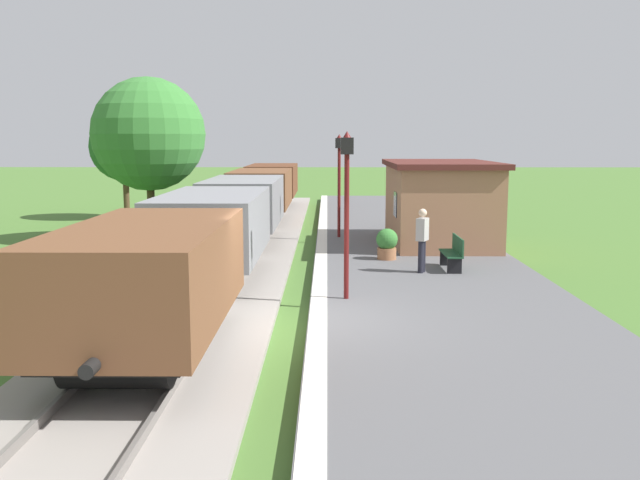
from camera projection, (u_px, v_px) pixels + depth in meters
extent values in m
plane|color=#47702D|center=(298.00, 331.00, 13.72)|extent=(160.00, 160.00, 0.00)
cube|color=#565659|center=(460.00, 326.00, 13.67)|extent=(6.00, 60.00, 0.25)
cube|color=silver|center=(318.00, 319.00, 13.68)|extent=(0.36, 60.00, 0.01)
cube|color=gray|center=(177.00, 328.00, 13.73)|extent=(3.80, 60.00, 0.12)
cube|color=slate|center=(213.00, 322.00, 13.71)|extent=(0.07, 60.00, 0.14)
cube|color=slate|center=(141.00, 322.00, 13.72)|extent=(0.07, 60.00, 0.14)
cube|color=brown|center=(148.00, 273.00, 11.48)|extent=(2.50, 5.60, 1.60)
cube|color=black|center=(149.00, 311.00, 11.58)|extent=(2.10, 5.15, 0.50)
cylinder|color=black|center=(173.00, 301.00, 13.39)|extent=(1.56, 0.84, 0.84)
cylinder|color=black|center=(118.00, 359.00, 9.84)|extent=(1.56, 0.84, 0.84)
cylinder|color=black|center=(185.00, 276.00, 14.50)|extent=(0.20, 0.30, 0.20)
cylinder|color=black|center=(90.00, 369.00, 8.66)|extent=(0.20, 0.30, 0.20)
cube|color=gray|center=(213.00, 224.00, 18.01)|extent=(2.50, 5.60, 1.60)
cube|color=black|center=(214.00, 249.00, 18.11)|extent=(2.10, 5.15, 0.50)
cylinder|color=black|center=(224.00, 248.00, 19.92)|extent=(1.56, 0.84, 0.84)
cylinder|color=black|center=(202.00, 271.00, 16.37)|extent=(1.56, 0.84, 0.84)
cylinder|color=black|center=(229.00, 233.00, 21.03)|extent=(0.20, 0.30, 0.20)
cylinder|color=black|center=(192.00, 270.00, 15.19)|extent=(0.20, 0.30, 0.20)
cube|color=gray|center=(243.00, 201.00, 24.54)|extent=(2.50, 5.60, 1.60)
cube|color=black|center=(244.00, 220.00, 24.64)|extent=(2.10, 5.15, 0.50)
cylinder|color=black|center=(249.00, 221.00, 26.45)|extent=(1.56, 0.84, 0.84)
cylinder|color=black|center=(237.00, 233.00, 22.90)|extent=(1.56, 0.84, 0.84)
cylinder|color=black|center=(253.00, 211.00, 27.56)|extent=(0.20, 0.30, 0.20)
cylinder|color=black|center=(232.00, 230.00, 21.72)|extent=(0.20, 0.30, 0.20)
cube|color=brown|center=(261.00, 188.00, 31.07)|extent=(2.50, 5.60, 1.60)
cube|color=black|center=(261.00, 203.00, 31.17)|extent=(2.10, 5.15, 0.50)
cylinder|color=black|center=(265.00, 204.00, 32.98)|extent=(1.56, 0.84, 0.84)
cylinder|color=black|center=(257.00, 212.00, 29.43)|extent=(1.56, 0.84, 0.84)
cylinder|color=black|center=(267.00, 197.00, 34.09)|extent=(0.20, 0.30, 0.20)
cylinder|color=black|center=(254.00, 209.00, 28.25)|extent=(0.20, 0.30, 0.20)
cube|color=brown|center=(273.00, 180.00, 37.60)|extent=(2.50, 5.60, 1.60)
cube|color=black|center=(273.00, 192.00, 37.70)|extent=(2.10, 5.15, 0.50)
cylinder|color=black|center=(275.00, 194.00, 39.51)|extent=(1.56, 0.84, 0.84)
cylinder|color=black|center=(270.00, 199.00, 35.96)|extent=(1.56, 0.84, 0.84)
cylinder|color=black|center=(277.00, 188.00, 40.62)|extent=(0.20, 0.30, 0.20)
cylinder|color=black|center=(268.00, 196.00, 34.78)|extent=(0.20, 0.30, 0.20)
cube|color=#9E6B4C|center=(439.00, 205.00, 23.52)|extent=(3.20, 5.50, 2.60)
cube|color=#51231E|center=(440.00, 164.00, 23.32)|extent=(3.50, 5.80, 0.18)
cube|color=black|center=(395.00, 204.00, 22.43)|extent=(0.03, 0.90, 0.80)
cube|color=#1E4C2D|center=(451.00, 254.00, 18.81)|extent=(0.42, 1.50, 0.04)
cube|color=#1E4C2D|center=(458.00, 245.00, 18.78)|extent=(0.04, 1.50, 0.45)
cube|color=black|center=(454.00, 266.00, 18.25)|extent=(0.38, 0.06, 0.42)
cube|color=black|center=(447.00, 258.00, 19.44)|extent=(0.38, 0.06, 0.42)
cube|color=#1E4C2D|center=(409.00, 214.00, 28.51)|extent=(0.42, 1.50, 0.04)
cube|color=#1E4C2D|center=(413.00, 209.00, 28.47)|extent=(0.04, 1.50, 0.45)
cube|color=black|center=(410.00, 222.00, 27.95)|extent=(0.38, 0.06, 0.42)
cube|color=black|center=(407.00, 218.00, 29.14)|extent=(0.38, 0.06, 0.42)
cylinder|color=black|center=(421.00, 257.00, 18.33)|extent=(0.15, 0.15, 0.86)
cylinder|color=black|center=(423.00, 256.00, 18.47)|extent=(0.15, 0.15, 0.86)
cube|color=#B2ADA8|center=(422.00, 229.00, 18.29)|extent=(0.38, 0.45, 0.60)
sphere|color=beige|center=(423.00, 213.00, 18.23)|extent=(0.22, 0.22, 0.22)
cylinder|color=#9E6642|center=(387.00, 254.00, 20.46)|extent=(0.56, 0.56, 0.34)
sphere|color=#387A33|center=(387.00, 239.00, 20.40)|extent=(0.64, 0.64, 0.64)
cylinder|color=#591414|center=(347.00, 227.00, 15.22)|extent=(0.11, 0.11, 3.20)
cube|color=black|center=(347.00, 146.00, 14.96)|extent=(0.28, 0.28, 0.36)
sphere|color=#F2E5BF|center=(347.00, 146.00, 14.96)|extent=(0.20, 0.20, 0.20)
cone|color=#591414|center=(347.00, 135.00, 14.92)|extent=(0.20, 0.20, 0.16)
cylinder|color=#591414|center=(339.00, 193.00, 24.90)|extent=(0.11, 0.11, 3.20)
cube|color=black|center=(339.00, 143.00, 24.64)|extent=(0.28, 0.28, 0.36)
sphere|color=#F2E5BF|center=(339.00, 143.00, 24.64)|extent=(0.20, 0.20, 0.20)
cone|color=#591414|center=(339.00, 136.00, 24.61)|extent=(0.20, 0.20, 0.16)
cylinder|color=#4C3823|center=(151.00, 209.00, 25.50)|extent=(0.28, 0.28, 2.41)
sphere|color=#387A33|center=(149.00, 134.00, 25.10)|extent=(4.11, 4.11, 4.11)
cylinder|color=#4C3823|center=(126.00, 196.00, 32.88)|extent=(0.28, 0.28, 2.20)
sphere|color=#235B23|center=(124.00, 147.00, 32.54)|extent=(3.25, 3.25, 3.25)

